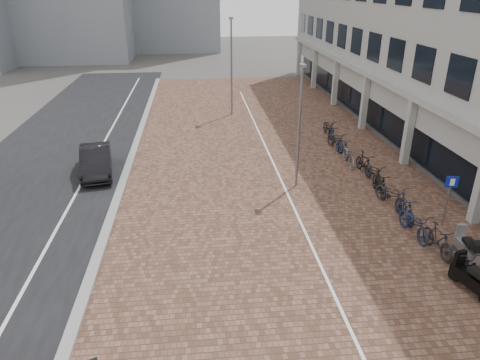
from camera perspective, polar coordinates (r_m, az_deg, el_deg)
name	(u,v)px	position (r m, az deg, el deg)	size (l,w,h in m)	color
ground	(262,308)	(12.87, 2.87, -16.41)	(140.00, 140.00, 0.00)	#474442
plaza_brick	(265,155)	(23.48, 3.35, 3.32)	(14.50, 42.00, 0.04)	brown
street_asphalt	(54,163)	(24.34, -23.17, 2.09)	(8.00, 50.00, 0.03)	black
curb	(131,159)	(23.43, -14.07, 2.72)	(0.35, 42.00, 0.14)	gray
lane_line	(94,161)	(23.81, -18.59, 2.38)	(0.12, 44.00, 0.00)	white
parking_line	(269,154)	(23.50, 3.84, 3.39)	(0.10, 30.00, 0.00)	white
car_dark	(96,161)	(22.02, -18.33, 2.43)	(1.39, 3.97, 1.31)	black
scooter_front	(466,246)	(16.23, 27.51, -7.70)	(0.49, 1.56, 1.08)	#95959A
scooter_mid	(473,277)	(14.69, 28.15, -11.14)	(0.52, 1.66, 1.14)	black
parking_sign	(449,194)	(17.73, 25.68, -1.67)	(0.43, 0.13, 2.07)	slate
lamp_near	(299,129)	(18.96, 7.71, 6.58)	(0.12, 0.12, 5.39)	slate
lamp_far	(231,68)	(30.30, -1.13, 14.39)	(0.12, 0.12, 6.39)	slate
bike_row	(370,173)	(20.73, 16.65, 0.90)	(1.22, 15.79, 1.05)	black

